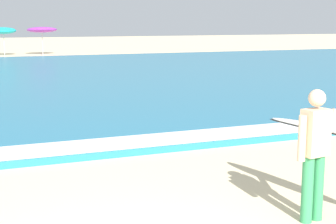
# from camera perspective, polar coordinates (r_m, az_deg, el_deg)

# --- Properties ---
(sea) EXTENTS (120.00, 28.00, 0.14)m
(sea) POSITION_cam_1_polar(r_m,az_deg,el_deg) (23.39, -18.03, 3.37)
(sea) COLOR teal
(sea) RESTS_ON ground
(surf_foam) EXTENTS (120.00, 1.07, 0.01)m
(surf_foam) POSITION_cam_1_polar(r_m,az_deg,el_deg) (10.22, -12.40, -3.97)
(surf_foam) COLOR white
(surf_foam) RESTS_ON sea
(surfer_with_board) EXTENTS (1.13, 2.79, 1.73)m
(surfer_with_board) POSITION_cam_1_polar(r_m,az_deg,el_deg) (7.02, 17.23, -3.13)
(surfer_with_board) COLOR #338E56
(surfer_with_board) RESTS_ON ground
(beach_umbrella_4) EXTENTS (1.83, 1.84, 2.14)m
(beach_umbrella_4) POSITION_cam_1_polar(r_m,az_deg,el_deg) (40.33, -17.68, 8.54)
(beach_umbrella_4) COLOR beige
(beach_umbrella_4) RESTS_ON ground
(beach_umbrella_5) EXTENTS (2.26, 2.28, 2.17)m
(beach_umbrella_5) POSITION_cam_1_polar(r_m,az_deg,el_deg) (40.88, -13.72, 8.80)
(beach_umbrella_5) COLOR beige
(beach_umbrella_5) RESTS_ON ground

